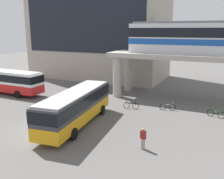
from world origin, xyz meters
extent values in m
plane|color=#605E5B|center=(0.00, 10.00, 0.00)|extent=(120.00, 120.00, 0.00)
cube|color=#B2A899|center=(-7.42, 25.77, 9.29)|extent=(23.91, 12.20, 18.59)
cube|color=black|center=(-7.42, 19.62, 10.22)|extent=(21.52, 0.10, 10.41)
cube|color=#ADA89E|center=(13.57, 15.60, 5.54)|extent=(26.55, 5.65, 0.60)
cylinder|color=#ADA89E|center=(1.50, 13.58, 2.62)|extent=(1.10, 1.10, 5.24)
cylinder|color=#ADA89E|center=(1.50, 17.62, 2.62)|extent=(1.10, 1.10, 5.24)
cube|color=silver|center=(13.62, 15.60, 7.64)|extent=(21.58, 2.90, 3.60)
cube|color=#194CA5|center=(13.62, 15.60, 7.28)|extent=(21.64, 2.96, 0.70)
cube|color=black|center=(13.62, 15.60, 8.36)|extent=(21.64, 2.96, 1.10)
cube|color=slate|center=(13.62, 15.60, 9.56)|extent=(20.71, 2.61, 0.24)
cube|color=orange|center=(2.27, 2.47, 1.05)|extent=(3.75, 11.21, 1.10)
cube|color=#333338|center=(2.27, 2.47, 2.35)|extent=(3.75, 11.21, 1.50)
cube|color=black|center=(2.27, 2.47, 2.43)|extent=(3.79, 11.26, 0.96)
cube|color=silver|center=(2.27, 2.47, 3.16)|extent=(3.56, 10.65, 0.12)
cylinder|color=black|center=(0.63, 5.82, 0.50)|extent=(0.39, 1.03, 1.00)
cylinder|color=black|center=(3.11, 6.11, 0.50)|extent=(0.39, 1.03, 1.00)
cylinder|color=black|center=(1.38, -0.74, 0.50)|extent=(0.39, 1.03, 1.00)
cylinder|color=black|center=(3.87, -0.45, 0.50)|extent=(0.39, 1.03, 1.00)
cube|color=red|center=(-12.91, 8.52, 1.05)|extent=(11.02, 2.61, 1.10)
cube|color=white|center=(-12.91, 8.52, 2.35)|extent=(11.02, 2.61, 1.50)
cube|color=black|center=(-12.91, 8.52, 2.43)|extent=(11.06, 2.65, 0.96)
cube|color=silver|center=(-12.91, 8.52, 3.16)|extent=(10.47, 2.48, 0.12)
cylinder|color=black|center=(-9.84, 7.24, 0.50)|extent=(1.00, 0.29, 1.00)
cylinder|color=black|center=(-9.81, 9.74, 0.50)|extent=(1.00, 0.29, 1.00)
torus|color=black|center=(14.49, 10.11, 0.34)|extent=(0.73, 0.23, 0.74)
torus|color=black|center=(13.47, 10.35, 0.34)|extent=(0.73, 0.23, 0.74)
cylinder|color=#1E7F33|center=(13.98, 10.23, 0.62)|extent=(1.03, 0.29, 0.05)
cylinder|color=#1E7F33|center=(13.47, 10.35, 0.64)|extent=(0.04, 0.04, 0.55)
cylinder|color=#1E7F33|center=(14.49, 10.11, 0.69)|extent=(0.04, 0.04, 0.65)
torus|color=black|center=(9.51, 10.59, 0.34)|extent=(0.73, 0.23, 0.74)
torus|color=black|center=(8.49, 10.35, 0.34)|extent=(0.73, 0.23, 0.74)
cylinder|color=silver|center=(9.00, 10.47, 0.62)|extent=(1.03, 0.29, 0.05)
cylinder|color=silver|center=(8.49, 10.35, 0.64)|extent=(0.04, 0.04, 0.55)
cylinder|color=silver|center=(9.51, 10.59, 0.69)|extent=(0.04, 0.04, 0.65)
torus|color=black|center=(5.63, 9.38, 0.34)|extent=(0.74, 0.17, 0.74)
torus|color=black|center=(4.59, 9.21, 0.34)|extent=(0.74, 0.17, 0.74)
cylinder|color=black|center=(5.11, 9.29, 0.62)|extent=(1.05, 0.21, 0.05)
cylinder|color=black|center=(4.59, 9.21, 0.64)|extent=(0.04, 0.04, 0.55)
cylinder|color=black|center=(5.63, 9.38, 0.69)|extent=(0.04, 0.04, 0.65)
cylinder|color=gray|center=(9.44, 0.37, 0.41)|extent=(0.32, 0.32, 0.81)
cube|color=maroon|center=(9.44, 0.37, 1.13)|extent=(0.47, 0.41, 0.64)
sphere|color=tan|center=(9.44, 0.37, 1.56)|extent=(0.22, 0.22, 0.22)
camera|label=1|loc=(14.68, -16.39, 8.74)|focal=40.54mm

